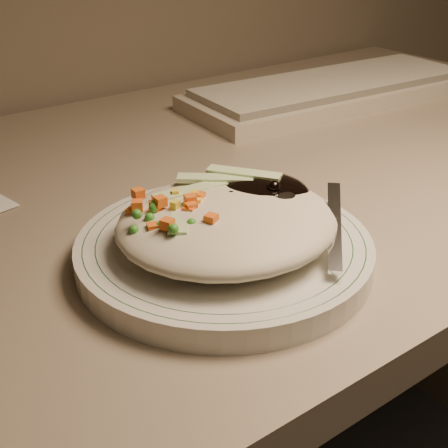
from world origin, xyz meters
TOP-DOWN VIEW (x-y plane):
  - desk at (0.00, 1.38)m, footprint 1.40×0.70m
  - plate at (-0.10, 1.20)m, footprint 0.26×0.26m
  - plate_rim at (-0.10, 1.20)m, footprint 0.24×0.24m
  - meal at (-0.10, 1.20)m, footprint 0.21×0.19m
  - keyboard at (0.33, 1.50)m, footprint 0.49×0.21m

SIDE VIEW (x-z plane):
  - desk at x=0.00m, z-range 0.17..0.91m
  - plate at x=-0.10m, z-range 0.74..0.76m
  - keyboard at x=0.33m, z-range 0.74..0.77m
  - plate_rim at x=-0.10m, z-range 0.76..0.76m
  - meal at x=-0.10m, z-range 0.76..0.81m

